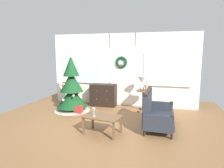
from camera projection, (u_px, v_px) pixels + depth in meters
The scene contains 11 objects.
ground_plane at pixel (105, 124), 5.20m from camera, with size 6.76×6.76×0.00m, color brown.
back_wall_with_door at pixel (122, 70), 6.98m from camera, with size 5.20×0.19×2.55m.
christmas_tree at pixel (72, 90), 6.37m from camera, with size 1.16×1.16×1.85m.
dresser_cabinet at pixel (103, 95), 7.00m from camera, with size 0.91×0.46×0.78m.
settee_sofa at pixel (155, 113), 4.94m from camera, with size 0.74×1.37×0.96m.
side_table at pixel (143, 96), 6.37m from camera, with size 0.50×0.48×0.68m.
table_lamp at pixel (142, 81), 6.35m from camera, with size 0.28×0.28×0.44m.
flower_vase at pixel (146, 87), 6.23m from camera, with size 0.11×0.10×0.35m.
coffee_table at pixel (102, 119), 4.56m from camera, with size 0.91×0.64×0.43m.
wine_glass at pixel (94, 110), 4.51m from camera, with size 0.08×0.08×0.20m.
gift_box at pixel (78, 110), 6.14m from camera, with size 0.24×0.21×0.24m, color red.
Camera 1 is at (1.49, -4.74, 1.86)m, focal length 31.53 mm.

